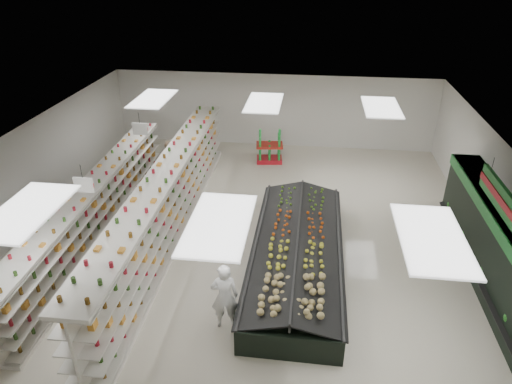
# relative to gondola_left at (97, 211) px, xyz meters

# --- Properties ---
(floor) EXTENTS (16.00, 16.00, 0.00)m
(floor) POSITION_rel_gondola_left_xyz_m (4.64, 0.09, -0.83)
(floor) COLOR beige
(floor) RESTS_ON ground
(ceiling) EXTENTS (14.00, 16.00, 0.02)m
(ceiling) POSITION_rel_gondola_left_xyz_m (4.64, 0.09, 2.37)
(ceiling) COLOR white
(ceiling) RESTS_ON wall_back
(wall_back) EXTENTS (14.00, 0.02, 3.20)m
(wall_back) POSITION_rel_gondola_left_xyz_m (4.64, 8.09, 0.77)
(wall_back) COLOR white
(wall_back) RESTS_ON floor
(wall_left) EXTENTS (0.02, 16.00, 3.20)m
(wall_left) POSITION_rel_gondola_left_xyz_m (-2.36, 0.09, 0.77)
(wall_left) COLOR white
(wall_left) RESTS_ON floor
(wall_right) EXTENTS (0.02, 16.00, 3.20)m
(wall_right) POSITION_rel_gondola_left_xyz_m (11.64, 0.09, 0.77)
(wall_right) COLOR white
(wall_right) RESTS_ON floor
(produce_wall_case) EXTENTS (0.93, 8.00, 2.20)m
(produce_wall_case) POSITION_rel_gondola_left_xyz_m (11.17, -1.41, 0.41)
(produce_wall_case) COLOR black
(produce_wall_case) RESTS_ON floor
(aisle_sign_near) EXTENTS (0.52, 0.06, 0.75)m
(aisle_sign_near) POSITION_rel_gondola_left_xyz_m (0.84, -1.91, 1.92)
(aisle_sign_near) COLOR white
(aisle_sign_near) RESTS_ON ceiling
(aisle_sign_far) EXTENTS (0.52, 0.06, 0.75)m
(aisle_sign_far) POSITION_rel_gondola_left_xyz_m (0.84, 2.09, 1.92)
(aisle_sign_far) COLOR white
(aisle_sign_far) RESTS_ON ceiling
(hortifruti_banner) EXTENTS (0.12, 3.20, 0.95)m
(hortifruti_banner) POSITION_rel_gondola_left_xyz_m (10.88, -1.41, 1.82)
(hortifruti_banner) COLOR #1F752F
(hortifruti_banner) RESTS_ON ceiling
(gondola_left) EXTENTS (1.04, 10.51, 1.82)m
(gondola_left) POSITION_rel_gondola_left_xyz_m (0.00, 0.00, 0.00)
(gondola_left) COLOR white
(gondola_left) RESTS_ON floor
(gondola_center) EXTENTS (1.05, 12.37, 2.14)m
(gondola_center) POSITION_rel_gondola_left_xyz_m (2.12, 0.45, 0.15)
(gondola_center) COLOR white
(gondola_center) RESTS_ON floor
(produce_island) EXTENTS (2.52, 6.86, 1.02)m
(produce_island) POSITION_rel_gondola_left_xyz_m (6.12, -0.84, -0.37)
(produce_island) COLOR black
(produce_island) RESTS_ON floor
(soda_endcap) EXTENTS (1.17, 0.87, 1.39)m
(soda_endcap) POSITION_rel_gondola_left_xyz_m (4.66, 6.17, -0.16)
(soda_endcap) COLOR red
(soda_endcap) RESTS_ON floor
(shopper_main) EXTENTS (0.69, 0.51, 1.75)m
(shopper_main) POSITION_rel_gondola_left_xyz_m (4.57, -3.37, 0.04)
(shopper_main) COLOR silver
(shopper_main) RESTS_ON floor
(shopper_background) EXTENTS (0.88, 1.02, 1.79)m
(shopper_background) POSITION_rel_gondola_left_xyz_m (1.31, 3.53, 0.06)
(shopper_background) COLOR #A07F63
(shopper_background) RESTS_ON floor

